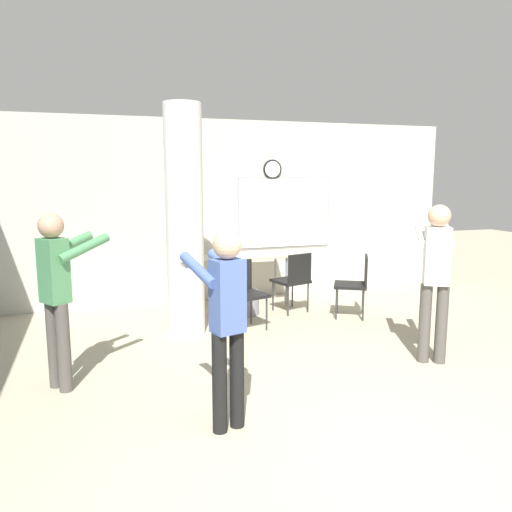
{
  "coord_description": "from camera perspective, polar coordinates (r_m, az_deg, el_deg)",
  "views": [
    {
      "loc": [
        -1.82,
        -2.58,
        1.96
      ],
      "look_at": [
        -0.23,
        2.29,
        1.12
      ],
      "focal_mm": 35.0,
      "sensor_mm": 36.0,
      "label": 1
    }
  ],
  "objects": [
    {
      "name": "ground_plane",
      "position": [
        3.72,
        15.74,
        -22.92
      ],
      "size": [
        24.0,
        24.0,
        0.0
      ],
      "primitive_type": "plane",
      "color": "#ADA389"
    },
    {
      "name": "chair_mid_room",
      "position": [
        7.03,
        11.33,
        -2.83
      ],
      "size": [
        0.6,
        0.6,
        0.87
      ],
      "color": "black",
      "rests_on": "ground_plane"
    },
    {
      "name": "folding_table",
      "position": [
        7.52,
        -2.2,
        -0.39
      ],
      "size": [
        1.54,
        0.6,
        0.76
      ],
      "color": "beige",
      "rests_on": "ground_plane"
    },
    {
      "name": "person_playing_side",
      "position": [
        5.48,
        19.84,
        -1.59
      ],
      "size": [
        0.57,
        0.69,
        1.66
      ],
      "color": "#514C47",
      "rests_on": "ground_plane"
    },
    {
      "name": "person_watching_back",
      "position": [
        4.85,
        -21.73,
        -3.34
      ],
      "size": [
        0.65,
        0.58,
        1.63
      ],
      "color": "#514C47",
      "rests_on": "ground_plane"
    },
    {
      "name": "wall_back",
      "position": [
        7.88,
        -4.58,
        5.14
      ],
      "size": [
        8.0,
        0.15,
        2.8
      ],
      "color": "beige",
      "rests_on": "ground_plane"
    },
    {
      "name": "person_playing_front",
      "position": [
        3.8,
        -3.46,
        -6.69
      ],
      "size": [
        0.46,
        0.62,
        1.55
      ],
      "color": "black",
      "rests_on": "ground_plane"
    },
    {
      "name": "chair_table_front",
      "position": [
        6.4,
        -1.39,
        -3.83
      ],
      "size": [
        0.54,
        0.54,
        0.87
      ],
      "color": "black",
      "rests_on": "ground_plane"
    },
    {
      "name": "chair_table_right",
      "position": [
        7.14,
        4.33,
        -2.49
      ],
      "size": [
        0.54,
        0.54,
        0.87
      ],
      "color": "black",
      "rests_on": "ground_plane"
    },
    {
      "name": "support_pillar",
      "position": [
        6.13,
        -8.16,
        3.93
      ],
      "size": [
        0.45,
        0.45,
        2.8
      ],
      "color": "white",
      "rests_on": "ground_plane"
    },
    {
      "name": "bottle_on_table",
      "position": [
        7.34,
        -4.44,
        0.74
      ],
      "size": [
        0.06,
        0.06,
        0.3
      ],
      "color": "silver",
      "rests_on": "folding_table"
    },
    {
      "name": "waste_bin",
      "position": [
        7.11,
        -0.95,
        -5.32
      ],
      "size": [
        0.32,
        0.32,
        0.34
      ],
      "color": "gray",
      "rests_on": "ground_plane"
    }
  ]
}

